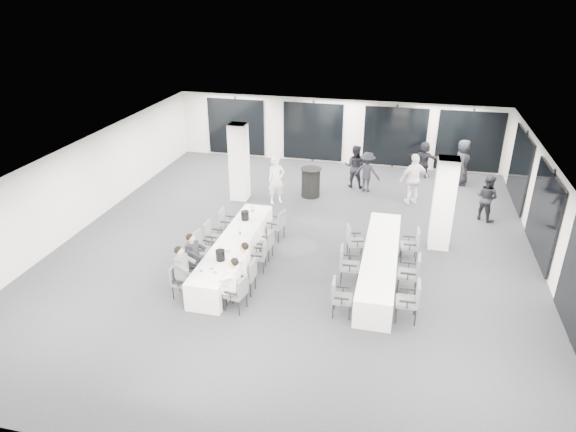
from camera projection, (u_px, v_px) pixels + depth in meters
The scene contains 42 objects.
room at pixel (332, 193), 15.80m from camera, with size 14.04×16.04×2.84m.
column_left at pixel (239, 162), 18.40m from camera, with size 0.60×0.60×2.80m, color white.
column_right at pixel (443, 204), 15.01m from camera, with size 0.60×0.60×2.80m, color white.
banquet_table_main at pixel (234, 252), 14.50m from camera, with size 0.90×5.00×0.75m, color white.
banquet_table_side at pixel (380, 264), 13.89m from camera, with size 0.90×5.00×0.75m, color white.
cocktail_table at pixel (311, 182), 18.94m from camera, with size 0.78×0.78×1.08m.
chair_main_left_near at pixel (179, 279), 12.95m from camera, with size 0.44×0.50×0.86m.
chair_main_left_second at pixel (190, 265), 13.56m from camera, with size 0.48×0.53×0.91m.
chair_main_left_mid at pixel (201, 248), 14.25m from camera, with size 0.61×0.65×1.04m.
chair_main_left_fourth at pixel (212, 235), 15.01m from camera, with size 0.49×0.56×0.98m.
chair_main_left_far at pixel (226, 221), 16.04m from camera, with size 0.45×0.50×0.87m.
chair_main_right_near at pixel (238, 292), 12.37m from camera, with size 0.55×0.58×0.93m.
chair_main_right_second at pixel (248, 274), 13.08m from camera, with size 0.48×0.54×0.93m.
chair_main_right_mid at pixel (261, 254), 14.11m from camera, with size 0.47×0.52×0.86m.
chair_main_right_fourth at pixel (267, 243), 14.70m from camera, with size 0.47×0.51×0.86m.
chair_main_right_far at pixel (278, 223), 15.77m from camera, with size 0.57×0.61×0.96m.
chair_side_left_near at pixel (339, 295), 12.22m from camera, with size 0.50×0.55×0.94m.
chair_side_left_mid at pixel (347, 263), 13.51m from camera, with size 0.55×0.61×1.02m.
chair_side_left_far at pixel (353, 240), 14.76m from camera, with size 0.61×0.63×0.98m.
chair_side_right_near at pixel (411, 299), 11.99m from camera, with size 0.54×0.60×1.03m.
chair_side_right_mid at pixel (412, 272), 13.09m from camera, with size 0.54×0.60×1.04m.
chair_side_right_far at pixel (412, 243), 14.57m from camera, with size 0.52×0.58×0.97m.
seated_guest_a at pixel (184, 269), 12.78m from camera, with size 0.50×0.38×1.44m.
seated_guest_b at pixel (195, 255), 13.41m from camera, with size 0.50×0.38×1.44m.
seated_guest_c at pixel (232, 280), 12.30m from camera, with size 0.50×0.38×1.44m.
seated_guest_d at pixel (242, 264), 13.00m from camera, with size 0.50×0.38×1.44m.
standing_guest_a at pixel (276, 177), 18.23m from camera, with size 0.72×0.58×1.96m, color white.
standing_guest_b at pixel (355, 163), 19.65m from camera, with size 0.91×0.56×1.90m, color black.
standing_guest_c at pixel (367, 169), 19.25m from camera, with size 1.13×0.58×1.75m, color black.
standing_guest_d at pixel (414, 176), 18.15m from camera, with size 1.23×0.69×2.09m, color white.
standing_guest_e at pixel (463, 159), 19.88m from camera, with size 0.98×0.60×2.04m, color black.
standing_guest_f at pixel (424, 157), 20.68m from camera, with size 1.55×0.60×1.69m, color black.
standing_guest_h at pixel (487, 195), 16.96m from camera, with size 0.86×0.53×1.79m, color black.
ice_bucket_near at pixel (220, 255), 13.26m from camera, with size 0.25×0.25×0.28m, color black.
ice_bucket_far at pixel (245, 216), 15.48m from camera, with size 0.24×0.24×0.28m, color black.
water_bottle_a at pixel (201, 269), 12.67m from camera, with size 0.07×0.07×0.23m, color silver.
water_bottle_b at pixel (240, 232), 14.51m from camera, with size 0.07×0.07×0.23m, color silver.
water_bottle_c at pixel (252, 209), 15.93m from camera, with size 0.08×0.08×0.24m, color silver.
plate_a at pixel (212, 269), 12.88m from camera, with size 0.21×0.21×0.03m.
plate_b at pixel (215, 273), 12.72m from camera, with size 0.19×0.19×0.03m.
plate_c at pixel (228, 252), 13.70m from camera, with size 0.21×0.21×0.03m.
wine_glass at pixel (210, 277), 12.31m from camera, with size 0.07×0.07×0.18m.
Camera 1 is at (2.92, -13.44, 7.40)m, focal length 32.00 mm.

